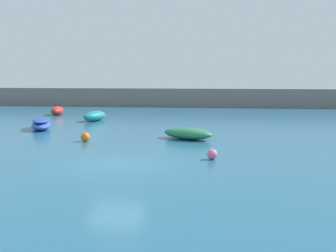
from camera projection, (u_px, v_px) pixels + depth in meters
ground_plane at (116, 166)px, 16.49m from camera, size 120.00×120.00×0.20m
harbor_breakwater at (176, 97)px, 46.52m from camera, size 54.73×2.42×2.22m
open_tender_yellow at (95, 116)px, 31.68m from camera, size 1.94×2.98×0.85m
dinghy_near_pier at (57, 111)px, 36.47m from camera, size 1.33×2.34×0.83m
rowboat_with_red_cover at (41, 124)px, 26.87m from camera, size 2.49×3.42×0.77m
rowboat_white_midwater at (188, 133)px, 22.81m from camera, size 3.46×2.52×0.70m
mooring_buoy_pink at (212, 154)px, 17.37m from camera, size 0.49×0.49×0.49m
mooring_buoy_orange at (85, 137)px, 22.02m from camera, size 0.54×0.54×0.54m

